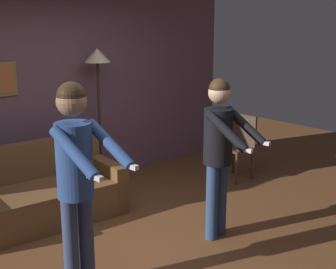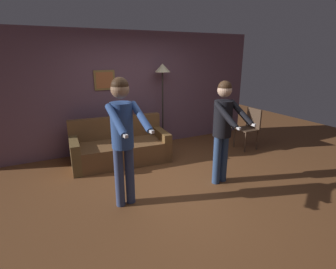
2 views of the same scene
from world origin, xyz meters
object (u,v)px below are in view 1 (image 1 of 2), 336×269
(couch, at_px, (38,198))
(person_standing_right, at_px, (219,144))
(person_standing_left, at_px, (76,168))
(torchiere_lamp, at_px, (98,71))
(dining_chair_distant, at_px, (239,143))

(couch, bearing_deg, person_standing_right, -53.07)
(person_standing_left, height_order, person_standing_right, person_standing_left)
(torchiere_lamp, bearing_deg, person_standing_left, -127.57)
(person_standing_left, bearing_deg, person_standing_right, -2.02)
(person_standing_left, distance_m, person_standing_right, 1.66)
(torchiere_lamp, bearing_deg, dining_chair_distant, -31.79)
(couch, height_order, torchiere_lamp, torchiere_lamp)
(torchiere_lamp, relative_size, person_standing_right, 1.11)
(torchiere_lamp, distance_m, dining_chair_distant, 2.28)
(couch, distance_m, torchiere_lamp, 1.86)
(torchiere_lamp, height_order, person_standing_right, torchiere_lamp)
(person_standing_left, bearing_deg, couch, 75.76)
(dining_chair_distant, bearing_deg, torchiere_lamp, 148.21)
(person_standing_right, relative_size, dining_chair_distant, 1.85)
(couch, relative_size, person_standing_left, 1.07)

